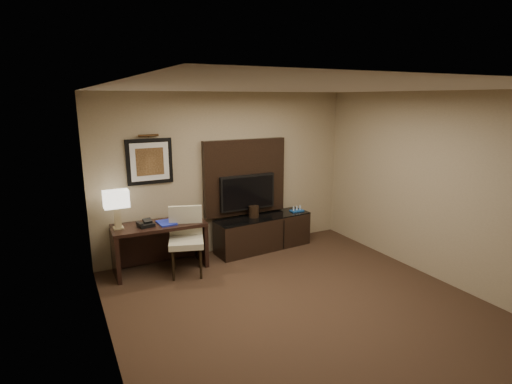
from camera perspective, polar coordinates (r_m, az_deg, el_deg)
floor at (r=5.20m, az=7.56°, el=-16.92°), size 4.50×5.00×0.01m
ceiling at (r=4.50m, az=8.64°, el=14.41°), size 4.50×5.00×0.01m
wall_back at (r=6.81m, az=-4.12°, el=2.68°), size 4.50×0.01×2.70m
wall_left at (r=3.88m, az=-20.43°, el=-6.38°), size 0.01×5.00×2.70m
wall_right at (r=6.21m, az=25.30°, el=0.39°), size 0.01×5.00×2.70m
desk at (r=6.36m, az=-13.54°, el=-7.62°), size 1.40×0.65×0.74m
credenza at (r=7.04m, az=1.01°, el=-5.80°), size 1.75×0.60×0.59m
tv_wall_panel at (r=6.89m, az=-1.62°, el=2.16°), size 1.50×0.12×1.30m
tv at (r=6.85m, az=-1.24°, el=-0.03°), size 1.00×0.08×0.60m
artwork at (r=6.35m, az=-14.97°, el=4.23°), size 0.70×0.04×0.70m
picture_light at (r=6.26m, az=-15.11°, el=7.80°), size 0.04×0.04×0.30m
desk_chair at (r=6.06m, az=-9.94°, el=-6.98°), size 0.65×0.70×1.04m
table_lamp at (r=6.12m, az=-19.25°, el=-2.42°), size 0.36×0.22×0.57m
desk_phone at (r=6.15m, az=-15.47°, el=-4.29°), size 0.25×0.23×0.11m
blue_folder at (r=6.23m, az=-12.67°, el=-4.31°), size 0.26×0.34×0.02m
book at (r=6.22m, az=-12.33°, el=-3.36°), size 0.16×0.07×0.22m
ice_bucket at (r=6.87m, az=-0.32°, el=-2.81°), size 0.21×0.21×0.20m
minibar_tray at (r=7.29m, az=5.85°, el=-2.41°), size 0.24×0.15×0.09m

